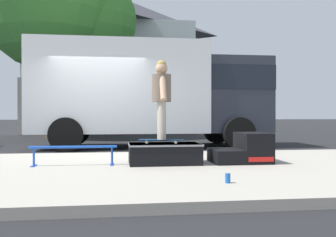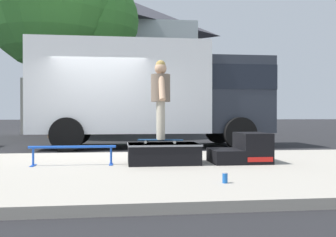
% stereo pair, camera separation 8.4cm
% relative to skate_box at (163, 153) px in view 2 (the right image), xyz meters
% --- Properties ---
extents(ground_plane, '(140.00, 140.00, 0.00)m').
position_rel_skate_box_xyz_m(ground_plane, '(-1.30, 2.63, -0.31)').
color(ground_plane, black).
extents(sidewalk_slab, '(50.00, 5.00, 0.12)m').
position_rel_skate_box_xyz_m(sidewalk_slab, '(-1.30, -0.37, -0.25)').
color(sidewalk_slab, '#A8A093').
rests_on(sidewalk_slab, ground).
extents(skate_box, '(1.23, 0.75, 0.35)m').
position_rel_skate_box_xyz_m(skate_box, '(0.00, 0.00, 0.00)').
color(skate_box, black).
rests_on(skate_box, sidewalk_slab).
extents(kicker_ramp, '(1.00, 0.77, 0.53)m').
position_rel_skate_box_xyz_m(kicker_ramp, '(1.44, -0.00, 0.03)').
color(kicker_ramp, black).
rests_on(kicker_ramp, sidewalk_slab).
extents(grind_rail, '(1.44, 0.28, 0.33)m').
position_rel_skate_box_xyz_m(grind_rail, '(-1.53, -0.01, 0.06)').
color(grind_rail, blue).
rests_on(grind_rail, sidewalk_slab).
extents(skateboard, '(0.80, 0.35, 0.07)m').
position_rel_skate_box_xyz_m(skateboard, '(-0.05, 0.03, 0.22)').
color(skateboard, navy).
rests_on(skateboard, skate_box).
extents(skater_kid, '(0.33, 0.71, 1.37)m').
position_rel_skate_box_xyz_m(skater_kid, '(-0.05, 0.03, 1.04)').
color(skater_kid, '#B7AD99').
rests_on(skater_kid, skateboard).
extents(soda_can, '(0.07, 0.07, 0.13)m').
position_rel_skate_box_xyz_m(soda_can, '(0.55, -1.93, -0.13)').
color(soda_can, '#1959B2').
rests_on(soda_can, sidewalk_slab).
extents(box_truck, '(6.91, 2.63, 3.05)m').
position_rel_skate_box_xyz_m(box_truck, '(0.23, 4.83, 1.39)').
color(box_truck, white).
rests_on(box_truck, ground).
extents(street_tree_main, '(6.45, 5.86, 8.64)m').
position_rel_skate_box_xyz_m(street_tree_main, '(-3.15, 9.75, 5.22)').
color(street_tree_main, brown).
rests_on(street_tree_main, ground).
extents(house_behind, '(9.54, 8.22, 8.40)m').
position_rel_skate_box_xyz_m(house_behind, '(-1.16, 16.97, 3.93)').
color(house_behind, silver).
rests_on(house_behind, ground).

